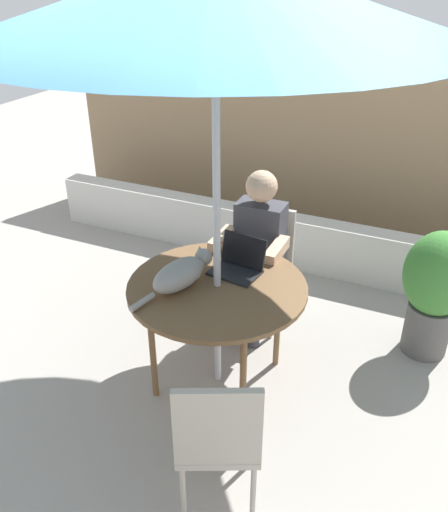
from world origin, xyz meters
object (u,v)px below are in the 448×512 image
at_px(patio_table, 217,293).
at_px(chair_occupied, 263,256).
at_px(chair_empty, 218,435).
at_px(laptop, 239,261).
at_px(potted_plant_near_fence, 436,286).
at_px(cat, 182,273).
at_px(person_seated, 256,246).

bearing_deg(patio_table, chair_occupied, 90.00).
bearing_deg(chair_empty, laptop, 107.99).
bearing_deg(laptop, chair_occupied, 95.07).
height_order(chair_occupied, potted_plant_near_fence, potted_plant_near_fence).
height_order(chair_empty, laptop, laptop).
relative_size(laptop, cat, 0.52).
bearing_deg(chair_occupied, patio_table, -90.00).
distance_m(chair_empty, potted_plant_near_fence, 1.95).
distance_m(patio_table, laptop, 0.26).
distance_m(chair_empty, cat, 1.04).
bearing_deg(person_seated, cat, -104.46).
xyz_separation_m(chair_occupied, person_seated, (0.00, -0.16, 0.17)).
xyz_separation_m(patio_table, potted_plant_near_fence, (1.22, 0.89, -0.15)).
bearing_deg(laptop, cat, -128.63).
xyz_separation_m(cat, potted_plant_near_fence, (1.42, 0.98, -0.29)).
distance_m(chair_occupied, laptop, 0.66).
xyz_separation_m(patio_table, chair_occupied, (0.00, 0.82, -0.16)).
xyz_separation_m(chair_occupied, cat, (-0.19, -0.91, 0.30)).
distance_m(laptop, potted_plant_near_fence, 1.38).
relative_size(chair_empty, potted_plant_near_fence, 0.95).
bearing_deg(chair_empty, patio_table, 115.02).
relative_size(chair_empty, laptop, 2.72).
bearing_deg(potted_plant_near_fence, laptop, -150.09).
relative_size(chair_occupied, chair_empty, 1.00).
xyz_separation_m(chair_empty, laptop, (-0.36, 1.09, 0.28)).
xyz_separation_m(patio_table, person_seated, (0.00, 0.66, 0.00)).
height_order(laptop, potted_plant_near_fence, laptop).
xyz_separation_m(person_seated, cat, (-0.19, -0.75, 0.14)).
bearing_deg(chair_occupied, potted_plant_near_fence, 3.51).
bearing_deg(chair_occupied, laptop, -84.93).
xyz_separation_m(laptop, cat, (-0.25, -0.31, 0.02)).
distance_m(patio_table, person_seated, 0.66).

